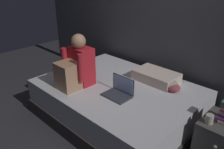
# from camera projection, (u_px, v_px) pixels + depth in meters

# --- Properties ---
(ground_plane) EXTENTS (8.00, 8.00, 0.00)m
(ground_plane) POSITION_uv_depth(u_px,v_px,m) (113.00, 135.00, 2.82)
(ground_plane) COLOR #2D2D33
(wall_back) EXTENTS (5.60, 0.10, 2.70)m
(wall_back) POSITION_uv_depth(u_px,v_px,m) (176.00, 11.00, 3.04)
(wall_back) COLOR #4C4F54
(wall_back) RESTS_ON ground_plane
(bed) EXTENTS (2.00, 1.50, 0.50)m
(bed) POSITION_uv_depth(u_px,v_px,m) (118.00, 103.00, 3.04)
(bed) COLOR #332D2B
(bed) RESTS_ON ground_plane
(nightstand) EXTENTS (0.44, 0.46, 0.52)m
(nightstand) POSITION_uv_depth(u_px,v_px,m) (222.00, 144.00, 2.30)
(nightstand) COLOR #474442
(nightstand) RESTS_ON ground_plane
(person_sitting) EXTENTS (0.39, 0.44, 0.66)m
(person_sitting) POSITION_uv_depth(u_px,v_px,m) (76.00, 67.00, 2.84)
(person_sitting) COLOR #B21E28
(person_sitting) RESTS_ON bed
(laptop) EXTENTS (0.32, 0.23, 0.22)m
(laptop) POSITION_uv_depth(u_px,v_px,m) (119.00, 91.00, 2.69)
(laptop) COLOR #333842
(laptop) RESTS_ON bed
(pillow) EXTENTS (0.56, 0.36, 0.13)m
(pillow) POSITION_uv_depth(u_px,v_px,m) (156.00, 76.00, 3.03)
(pillow) COLOR beige
(pillow) RESTS_ON bed
(mug) EXTENTS (0.08, 0.08, 0.09)m
(mug) POSITION_uv_depth(u_px,v_px,m) (209.00, 119.00, 2.18)
(mug) COLOR #BCB2A3
(mug) RESTS_ON nightstand
(clothes_pile) EXTENTS (0.29, 0.19, 0.12)m
(clothes_pile) POSITION_uv_depth(u_px,v_px,m) (169.00, 85.00, 2.82)
(clothes_pile) COLOR gray
(clothes_pile) RESTS_ON bed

